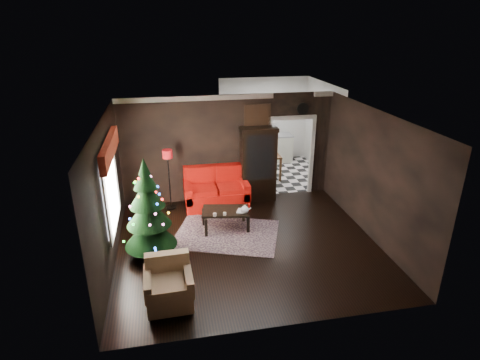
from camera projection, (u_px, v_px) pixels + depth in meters
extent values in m
plane|color=black|center=(248.00, 245.00, 8.50)|extent=(5.50, 5.50, 0.00)
plane|color=white|center=(249.00, 117.00, 7.45)|extent=(5.50, 5.50, 0.00)
plane|color=black|center=(228.00, 149.00, 10.25)|extent=(5.50, 0.00, 5.50)
plane|color=black|center=(284.00, 250.00, 5.70)|extent=(5.50, 0.00, 5.50)
plane|color=black|center=(107.00, 195.00, 7.49)|extent=(0.00, 5.50, 5.50)
plane|color=black|center=(373.00, 176.00, 8.46)|extent=(0.00, 5.50, 5.50)
cube|color=white|center=(110.00, 189.00, 7.66)|extent=(0.05, 1.60, 1.40)
cube|color=#A83522|center=(109.00, 148.00, 7.37)|extent=(0.12, 2.10, 0.35)
plane|color=white|center=(274.00, 174.00, 12.44)|extent=(3.00, 3.00, 0.00)
cube|color=white|center=(264.00, 111.00, 13.12)|extent=(0.70, 0.06, 0.70)
cube|color=#4F3244|center=(227.00, 234.00, 8.91)|extent=(2.69, 2.31, 0.01)
cylinder|color=white|center=(225.00, 214.00, 8.73)|extent=(0.08, 0.08, 0.06)
cylinder|color=silver|center=(215.00, 215.00, 8.69)|extent=(0.10, 0.10, 0.07)
imported|color=#88644F|center=(237.00, 206.00, 8.89)|extent=(0.18, 0.09, 0.25)
cylinder|color=white|center=(303.00, 109.00, 10.18)|extent=(0.32, 0.32, 0.06)
cube|color=#A77F4F|center=(257.00, 116.00, 10.02)|extent=(0.62, 0.05, 0.52)
cube|color=silver|center=(265.00, 149.00, 13.36)|extent=(1.80, 0.60, 0.90)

